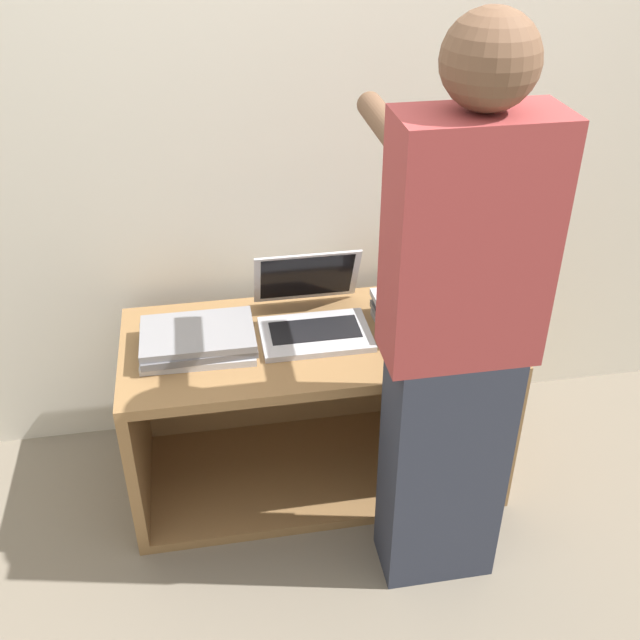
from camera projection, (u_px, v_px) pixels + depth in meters
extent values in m
plane|color=#756B5B|center=(330.00, 530.00, 2.54)|extent=(12.00, 12.00, 0.00)
cube|color=beige|center=(295.00, 120.00, 2.46)|extent=(8.00, 0.05, 2.40)
cube|color=olive|center=(315.00, 341.00, 2.47)|extent=(1.27, 0.58, 0.04)
cube|color=olive|center=(316.00, 467.00, 2.77)|extent=(1.27, 0.58, 0.04)
cube|color=olive|center=(136.00, 428.00, 2.53)|extent=(0.04, 0.58, 0.53)
cube|color=olive|center=(483.00, 389.00, 2.71)|extent=(0.04, 0.58, 0.53)
cube|color=olive|center=(304.00, 363.00, 2.84)|extent=(1.20, 0.04, 0.53)
cube|color=#B7B7BC|center=(315.00, 334.00, 2.45)|extent=(0.36, 0.24, 0.02)
cube|color=black|center=(315.00, 330.00, 2.45)|extent=(0.29, 0.13, 0.00)
cube|color=#B7B7BC|center=(307.00, 277.00, 2.54)|extent=(0.36, 0.11, 0.22)
cube|color=black|center=(307.00, 277.00, 2.53)|extent=(0.31, 0.09, 0.20)
cube|color=#B7B7BC|center=(198.00, 346.00, 2.39)|extent=(0.36, 0.25, 0.02)
cube|color=slate|center=(198.00, 340.00, 2.38)|extent=(0.37, 0.26, 0.02)
cube|color=gray|center=(197.00, 334.00, 2.37)|extent=(0.36, 0.24, 0.02)
cube|color=#B7B7BC|center=(432.00, 324.00, 2.50)|extent=(0.37, 0.26, 0.02)
cube|color=slate|center=(431.00, 316.00, 2.50)|extent=(0.36, 0.25, 0.02)
cube|color=#232326|center=(432.00, 310.00, 2.49)|extent=(0.36, 0.25, 0.02)
cube|color=#B7B7BC|center=(431.00, 304.00, 2.48)|extent=(0.36, 0.25, 0.02)
cube|color=#2D3342|center=(442.00, 464.00, 2.22)|extent=(0.34, 0.20, 0.82)
cube|color=#993838|center=(469.00, 243.00, 1.83)|extent=(0.40, 0.20, 0.65)
sphere|color=brown|center=(490.00, 60.00, 1.60)|extent=(0.22, 0.22, 0.22)
cylinder|color=brown|center=(384.00, 122.00, 1.90)|extent=(0.07, 0.32, 0.07)
cylinder|color=brown|center=(503.00, 116.00, 1.95)|extent=(0.07, 0.32, 0.07)
cube|color=red|center=(437.00, 311.00, 2.41)|extent=(0.06, 0.02, 0.01)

